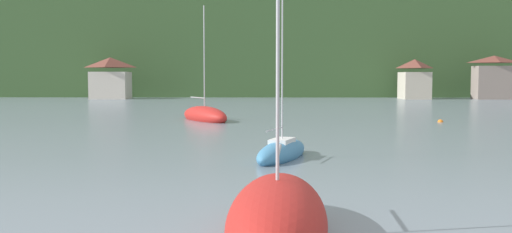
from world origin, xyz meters
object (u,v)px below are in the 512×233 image
object	(u,v)px
shore_building_west	(110,79)
sailboat_near_9	(277,220)
shore_building_westcentral	(414,80)
sailboat_mid_5	(282,152)
sailboat_far_8	(205,116)
shore_building_central	(494,78)
mooring_buoy_near	(440,122)

from	to	relation	value
shore_building_west	sailboat_near_9	bearing A→B (deg)	-72.33
shore_building_westcentral	sailboat_mid_5	size ratio (longest dim) A/B	0.84
shore_building_west	shore_building_westcentral	distance (m)	46.27
shore_building_westcentral	sailboat_far_8	size ratio (longest dim) A/B	0.66
shore_building_central	mooring_buoy_near	world-z (taller)	shore_building_central
shore_building_westcentral	sailboat_near_9	xyz separation A→B (m)	(-22.51, -74.89, -2.53)
shore_building_central	sailboat_mid_5	bearing A→B (deg)	-118.34
sailboat_mid_5	sailboat_near_9	xyz separation A→B (m)	(-0.45, -11.54, 0.12)
shore_building_westcentral	sailboat_mid_5	bearing A→B (deg)	-109.20
sailboat_mid_5	sailboat_near_9	world-z (taller)	sailboat_near_9
shore_building_westcentral	sailboat_near_9	distance (m)	78.24
mooring_buoy_near	sailboat_far_8	bearing A→B (deg)	175.51
shore_building_westcentral	sailboat_near_9	size ratio (longest dim) A/B	0.71
shore_building_central	mooring_buoy_near	bearing A→B (deg)	-116.12
shore_building_westcentral	sailboat_far_8	bearing A→B (deg)	-122.41
sailboat_mid_5	sailboat_near_9	size ratio (longest dim) A/B	0.84
sailboat_far_8	sailboat_near_9	size ratio (longest dim) A/B	1.08
shore_building_central	sailboat_near_9	xyz separation A→B (m)	(-34.08, -73.90, -2.77)
sailboat_near_9	mooring_buoy_near	world-z (taller)	sailboat_near_9
sailboat_far_8	shore_building_westcentral	bearing A→B (deg)	117.45
shore_building_westcentral	shore_building_central	distance (m)	11.61
shore_building_westcentral	sailboat_mid_5	distance (m)	67.13
shore_building_west	sailboat_mid_5	world-z (taller)	sailboat_mid_5
shore_building_west	shore_building_central	bearing A→B (deg)	-0.66
shore_building_westcentral	shore_building_central	size ratio (longest dim) A/B	0.92
shore_building_westcentral	sailboat_far_8	xyz separation A→B (m)	(-27.38, -43.13, -2.57)
shore_building_west	mooring_buoy_near	distance (m)	57.39
shore_building_west	sailboat_far_8	size ratio (longest dim) A/B	0.69
sailboat_mid_5	shore_building_west	bearing A→B (deg)	40.71
shore_building_west	sailboat_near_9	size ratio (longest dim) A/B	0.74
shore_building_west	shore_building_central	xyz separation A→B (m)	(57.84, -0.66, 0.09)
shore_building_central	shore_building_westcentral	bearing A→B (deg)	175.11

